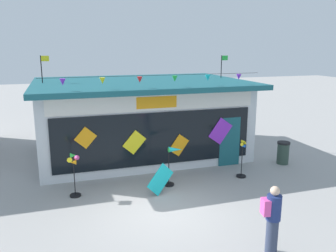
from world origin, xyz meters
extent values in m
plane|color=#9E9B99|center=(0.00, 0.00, 0.00)|extent=(80.00, 80.00, 0.00)
cube|color=silver|center=(0.77, 5.89, 1.56)|extent=(8.53, 5.67, 3.13)
cube|color=#195660|center=(0.77, 5.50, 3.23)|extent=(8.93, 6.45, 0.20)
cube|color=white|center=(0.77, 3.01, 2.77)|extent=(7.85, 0.08, 0.62)
cube|color=orange|center=(0.77, 2.98, 2.77)|extent=(1.54, 0.04, 0.43)
cube|color=black|center=(0.77, 3.02, 1.36)|extent=(7.68, 0.06, 2.03)
cube|color=#195660|center=(3.84, 3.02, 1.00)|extent=(0.90, 0.07, 2.00)
cube|color=orange|center=(-1.85, 2.96, 1.63)|extent=(0.81, 0.03, 0.81)
cube|color=yellow|center=(-0.10, 2.96, 1.32)|extent=(0.91, 0.03, 0.93)
cube|color=orange|center=(1.65, 2.96, 1.05)|extent=(0.83, 0.03, 0.89)
cube|color=purple|center=(3.39, 2.96, 1.49)|extent=(1.05, 0.03, 1.11)
cylinder|color=black|center=(0.77, 2.85, 3.76)|extent=(8.19, 0.01, 0.01)
cone|color=purple|center=(-2.50, 2.85, 3.62)|extent=(0.20, 0.20, 0.22)
cone|color=yellow|center=(-1.19, 2.85, 3.62)|extent=(0.20, 0.20, 0.22)
cone|color=red|center=(0.12, 2.85, 3.62)|extent=(0.20, 0.20, 0.22)
cone|color=green|center=(1.43, 2.85, 3.62)|extent=(0.20, 0.20, 0.22)
cone|color=#19B7BC|center=(2.73, 2.85, 3.62)|extent=(0.20, 0.20, 0.22)
cone|color=purple|center=(4.04, 2.85, 3.62)|extent=(0.20, 0.20, 0.22)
cylinder|color=black|center=(-3.24, 5.89, 3.88)|extent=(0.04, 0.04, 1.09)
cube|color=yellow|center=(-3.08, 5.89, 4.30)|extent=(0.32, 0.02, 0.22)
cylinder|color=black|center=(4.79, 5.89, 3.85)|extent=(0.04, 0.04, 1.04)
cube|color=green|center=(4.95, 5.89, 4.25)|extent=(0.32, 0.02, 0.22)
cylinder|color=black|center=(-2.35, 1.77, 0.03)|extent=(0.36, 0.36, 0.06)
cylinder|color=black|center=(-2.35, 1.77, 0.65)|extent=(0.03, 0.03, 1.29)
cylinder|color=black|center=(-2.35, 1.73, 1.29)|extent=(0.06, 0.04, 0.06)
cone|color=#EA4CA3|center=(-2.24, 1.73, 1.29)|extent=(0.17, 0.18, 0.17)
cone|color=green|center=(-2.35, 1.73, 1.41)|extent=(0.18, 0.17, 0.17)
cone|color=yellow|center=(-2.47, 1.73, 1.29)|extent=(0.17, 0.18, 0.17)
cone|color=orange|center=(-2.35, 1.73, 1.18)|extent=(0.18, 0.17, 0.17)
cylinder|color=black|center=(0.84, 1.73, 0.03)|extent=(0.38, 0.38, 0.06)
cylinder|color=black|center=(0.84, 1.73, 0.64)|extent=(0.03, 0.03, 1.29)
cone|color=#19B7BC|center=(1.06, 1.73, 1.29)|extent=(0.49, 0.32, 0.20)
cylinder|color=green|center=(0.84, 1.73, 1.29)|extent=(0.03, 0.16, 0.16)
cylinder|color=black|center=(3.67, 1.67, 0.03)|extent=(0.36, 0.36, 0.06)
cylinder|color=black|center=(3.67, 1.67, 0.65)|extent=(0.03, 0.03, 1.30)
cylinder|color=black|center=(3.67, 1.63, 1.30)|extent=(0.06, 0.04, 0.06)
cone|color=yellow|center=(3.75, 1.63, 1.30)|extent=(0.13, 0.14, 0.13)
cone|color=yellow|center=(3.67, 1.63, 1.39)|extent=(0.14, 0.13, 0.13)
cone|color=yellow|center=(3.58, 1.63, 1.30)|extent=(0.13, 0.14, 0.13)
cone|color=blue|center=(3.67, 1.63, 1.21)|extent=(0.14, 0.13, 0.13)
cylinder|color=#333D56|center=(1.88, -2.92, 0.43)|extent=(0.28, 0.28, 0.86)
cylinder|color=navy|center=(1.88, -2.92, 1.16)|extent=(0.34, 0.34, 0.60)
sphere|color=beige|center=(1.88, -2.92, 1.57)|extent=(0.22, 0.22, 0.22)
cube|color=#EA4CA3|center=(1.68, -2.88, 1.19)|extent=(0.21, 0.29, 0.38)
cylinder|color=#2D4238|center=(6.07, 2.50, 0.43)|extent=(0.48, 0.48, 0.85)
cylinder|color=black|center=(6.07, 2.50, 0.89)|extent=(0.52, 0.52, 0.08)
cube|color=#19B7BC|center=(0.35, 1.11, 0.50)|extent=(1.01, 0.35, 1.01)
camera|label=1|loc=(-2.67, -9.16, 4.76)|focal=37.05mm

